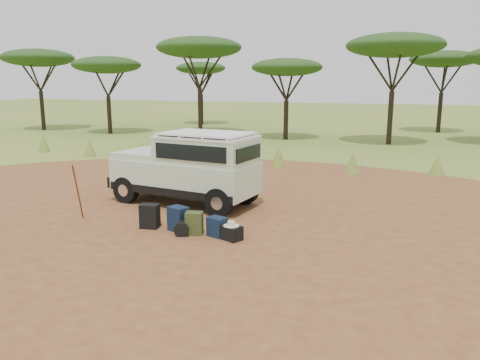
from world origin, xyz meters
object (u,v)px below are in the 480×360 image
(hard_case, at_px, (231,233))
(safari_vehicle, at_px, (189,169))
(backpack_olive, at_px, (194,223))
(backpack_navy, at_px, (178,219))
(backpack_black, at_px, (150,216))
(duffel_navy, at_px, (217,227))
(walking_staff, at_px, (78,192))

(hard_case, bearing_deg, safari_vehicle, 155.35)
(backpack_olive, bearing_deg, backpack_navy, 150.70)
(safari_vehicle, xyz_separation_m, backpack_olive, (1.28, -2.47, -0.73))
(backpack_navy, bearing_deg, backpack_olive, 6.31)
(backpack_black, bearing_deg, duffel_navy, -9.80)
(safari_vehicle, height_order, backpack_navy, safari_vehicle)
(walking_staff, bearing_deg, backpack_navy, -20.52)
(backpack_olive, bearing_deg, hard_case, -18.17)
(walking_staff, height_order, backpack_black, walking_staff)
(backpack_black, bearing_deg, backpack_olive, -13.18)
(safari_vehicle, distance_m, hard_case, 3.46)
(backpack_black, relative_size, backpack_navy, 1.00)
(backpack_olive, height_order, duffel_navy, backpack_olive)
(walking_staff, bearing_deg, backpack_black, -20.18)
(backpack_black, distance_m, backpack_olive, 1.20)
(safari_vehicle, bearing_deg, backpack_black, -79.52)
(safari_vehicle, xyz_separation_m, duffel_navy, (1.82, -2.41, -0.77))
(safari_vehicle, distance_m, duffel_navy, 3.11)
(safari_vehicle, bearing_deg, backpack_olive, -54.04)
(safari_vehicle, bearing_deg, walking_staff, -118.48)
(backpack_navy, bearing_deg, safari_vehicle, 130.90)
(backpack_olive, relative_size, duffel_navy, 1.19)
(backpack_navy, distance_m, hard_case, 1.40)
(backpack_black, relative_size, hard_case, 1.28)
(walking_staff, height_order, backpack_navy, walking_staff)
(safari_vehicle, distance_m, backpack_black, 2.47)
(safari_vehicle, relative_size, walking_staff, 2.81)
(backpack_black, bearing_deg, backpack_navy, -6.58)
(safari_vehicle, xyz_separation_m, backpack_navy, (0.82, -2.34, -0.71))
(backpack_black, xyz_separation_m, backpack_navy, (0.74, 0.02, 0.00))
(duffel_navy, bearing_deg, hard_case, 2.17)
(backpack_black, bearing_deg, walking_staff, 174.66)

